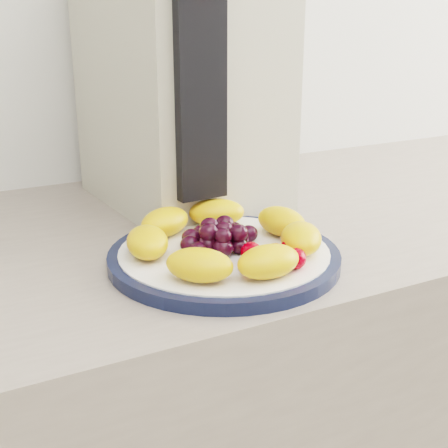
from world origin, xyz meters
TOP-DOWN VIEW (x-y plane):
  - plate_rim at (0.08, 1.05)m, footprint 0.28×0.28m
  - plate_face at (0.08, 1.05)m, footprint 0.25×0.25m
  - appliance_body at (0.14, 1.31)m, footprint 0.24×0.32m
  - appliance_panel at (0.10, 1.15)m, footprint 0.07×0.03m
  - fruit_plate at (0.08, 1.05)m, footprint 0.24×0.24m

SIDE VIEW (x-z plane):
  - plate_rim at x=0.08m, z-range 0.90..0.91m
  - plate_face at x=0.08m, z-range 0.90..0.92m
  - fruit_plate at x=0.08m, z-range 0.92..0.95m
  - appliance_body at x=0.14m, z-range 0.90..1.29m
  - appliance_panel at x=0.10m, z-range 0.96..1.24m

